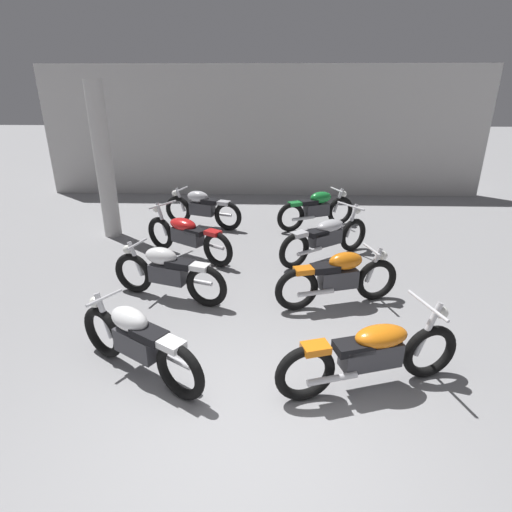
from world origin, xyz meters
name	(u,v)px	position (x,y,z in m)	size (l,w,h in m)	color
ground_plane	(244,445)	(0.00, 0.00, 0.00)	(60.00, 60.00, 0.00)	gray
back_wall	(264,132)	(0.00, 9.49, 1.80)	(12.61, 0.24, 3.60)	#BCBAB7
support_pillar	(104,163)	(-3.25, 5.70, 1.60)	(0.36, 0.36, 3.20)	#BCBAB7
motorcycle_left_row_0	(137,341)	(-1.26, 0.99, 0.46)	(1.71, 1.17, 0.88)	black
motorcycle_left_row_1	(168,272)	(-1.34, 2.83, 0.46)	(1.90, 0.76, 0.88)	black
motorcycle_left_row_2	(187,235)	(-1.36, 4.51, 0.45)	(1.87, 1.28, 0.97)	black
motorcycle_left_row_3	(202,208)	(-1.36, 6.35, 0.46)	(1.89, 0.79, 0.88)	black
motorcycle_right_row_0	(372,353)	(1.34, 0.86, 0.45)	(2.11, 0.89, 0.97)	black
motorcycle_right_row_1	(339,277)	(1.26, 2.74, 0.46)	(1.92, 0.73, 0.88)	black
motorcycle_right_row_2	(326,237)	(1.28, 4.52, 0.45)	(1.81, 1.37, 0.97)	black
motorcycle_right_row_3	(317,209)	(1.29, 6.36, 0.46)	(1.84, 0.91, 0.88)	black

